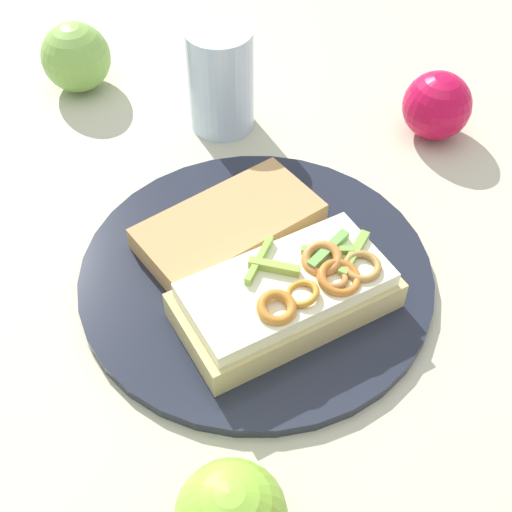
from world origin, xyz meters
The scene contains 7 objects.
ground_plane centered at (0.00, 0.00, 0.00)m, with size 2.00×2.00×0.00m, color #B8B797.
plate centered at (0.00, 0.00, 0.01)m, with size 0.32×0.32×0.01m, color #1F232F.
sandwich centered at (-0.05, -0.02, 0.03)m, with size 0.16×0.20×0.06m.
bread_slice_side centered at (0.05, 0.02, 0.02)m, with size 0.17×0.08×0.02m, color tan.
apple_0 centered at (0.31, 0.18, 0.04)m, with size 0.08×0.08×0.08m, color #7DAE48.
apple_1 centered at (0.19, -0.21, 0.04)m, with size 0.07×0.07×0.07m, color #BF0C38.
drinking_glass centered at (0.23, 0.02, 0.06)m, with size 0.07×0.07×0.11m, color silver.
Camera 1 is at (-0.41, 0.04, 0.49)m, focal length 50.02 mm.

